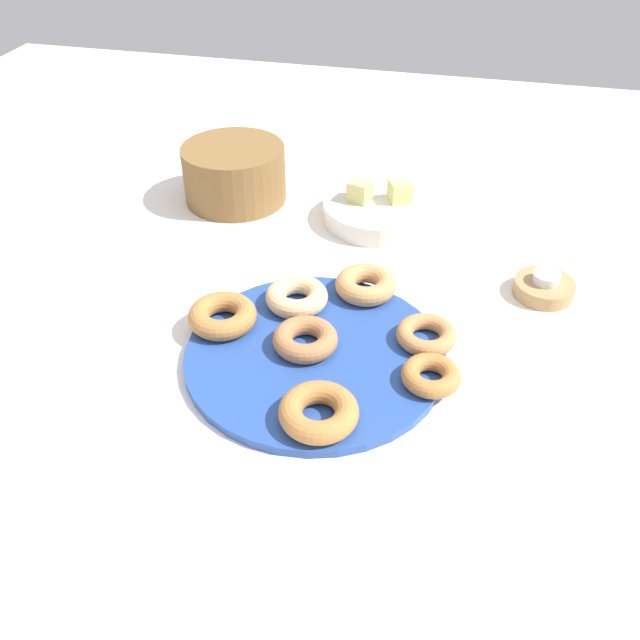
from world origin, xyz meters
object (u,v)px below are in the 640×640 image
object	(u,v)px
basket	(234,174)
donut_3	(297,297)
donut_plate	(315,355)
donut_2	(319,412)
candle_holder	(544,288)
melon_chunk_right	(400,191)
donut_5	(366,285)
donut_1	(222,316)
tealight	(546,278)
fruit_bowl	(378,211)
melon_chunk_left	(360,191)
donut_4	(426,335)
donut_0	(305,339)
donut_6	(431,375)

from	to	relation	value
basket	donut_3	bearing A→B (deg)	-57.07
donut_plate	donut_2	world-z (taller)	donut_2
donut_plate	candle_holder	world-z (taller)	candle_holder
melon_chunk_right	donut_2	bearing A→B (deg)	-92.07
donut_2	donut_5	bearing A→B (deg)	88.54
basket	melon_chunk_right	bearing A→B (deg)	-0.39
candle_holder	melon_chunk_right	bearing A→B (deg)	144.01
donut_1	tealight	xyz separation A→B (m)	(0.44, 0.20, 0.00)
donut_2	tealight	xyz separation A→B (m)	(0.27, 0.35, 0.00)
candle_holder	fruit_bowl	xyz separation A→B (m)	(-0.28, 0.17, 0.01)
basket	melon_chunk_left	size ratio (longest dim) A/B	5.21
basket	donut_1	bearing A→B (deg)	-73.45
candle_holder	donut_plate	bearing A→B (deg)	-143.47
donut_4	melon_chunk_left	distance (m)	0.37
donut_0	basket	bearing A→B (deg)	120.66
donut_1	donut_6	distance (m)	0.30
donut_5	melon_chunk_right	size ratio (longest dim) A/B	2.53
donut_1	basket	world-z (taller)	basket
basket	fruit_bowl	world-z (taller)	basket
donut_2	melon_chunk_left	bearing A→B (deg)	95.51
donut_3	candle_holder	size ratio (longest dim) A/B	1.01
melon_chunk_left	donut_3	bearing A→B (deg)	-96.89
melon_chunk_right	donut_4	bearing A→B (deg)	-75.80
donut_4	candle_holder	world-z (taller)	donut_4
candle_holder	donut_4	bearing A→B (deg)	-133.44
donut_6	fruit_bowl	bearing A→B (deg)	108.33
melon_chunk_right	candle_holder	bearing A→B (deg)	-35.99
donut_4	donut_6	xyz separation A→B (m)	(0.01, -0.08, 0.00)
donut_plate	donut_5	size ratio (longest dim) A/B	3.85
donut_plate	donut_1	xyz separation A→B (m)	(-0.14, 0.03, 0.02)
candle_holder	donut_3	bearing A→B (deg)	-159.85
tealight	donut_0	bearing A→B (deg)	-145.37
donut_plate	donut_0	distance (m)	0.03
fruit_bowl	melon_chunk_right	size ratio (longest dim) A/B	5.44
donut_0	melon_chunk_left	size ratio (longest dim) A/B	2.45
donut_1	donut_6	size ratio (longest dim) A/B	1.27
donut_0	basket	distance (m)	0.47
donut_plate	tealight	world-z (taller)	tealight
donut_1	donut_0	bearing A→B (deg)	-9.54
donut_6	candle_holder	xyz separation A→B (m)	(0.15, 0.25, -0.01)
donut_0	fruit_bowl	world-z (taller)	donut_0
donut_1	donut_6	world-z (taller)	donut_1
donut_1	donut_3	distance (m)	0.11
fruit_bowl	melon_chunk_left	distance (m)	0.05
donut_2	donut_0	bearing A→B (deg)	111.13
candle_holder	tealight	distance (m)	0.02
donut_2	basket	xyz separation A→B (m)	(-0.29, 0.53, 0.02)
donut_4	fruit_bowl	distance (m)	0.36
donut_2	donut_4	size ratio (longest dim) A/B	1.17
donut_0	basket	size ratio (longest dim) A/B	0.47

